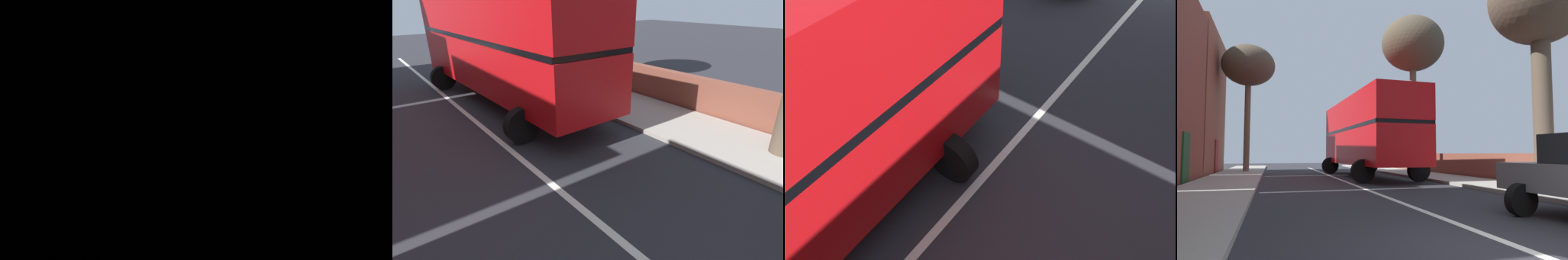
% 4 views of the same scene
% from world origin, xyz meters
% --- Properties ---
extents(ground_plane, '(84.00, 84.00, 0.00)m').
position_xyz_m(ground_plane, '(0.00, 0.00, 0.00)').
color(ground_plane, '#28282D').
extents(road_centre_line, '(0.16, 54.00, 0.01)m').
position_xyz_m(road_centre_line, '(0.00, 0.00, 0.00)').
color(road_centre_line, silver).
rests_on(road_centre_line, ground).
extents(double_decker_bus, '(3.77, 10.38, 4.06)m').
position_xyz_m(double_decker_bus, '(1.70, 13.89, 2.35)').
color(double_decker_bus, red).
rests_on(double_decker_bus, ground).
extents(street_tree_right_1, '(3.25, 3.25, 7.77)m').
position_xyz_m(street_tree_right_1, '(5.25, 5.51, 6.17)').
color(street_tree_right_1, brown).
rests_on(street_tree_right_1, sidewalk_right).
extents(street_tree_right_3, '(3.60, 3.60, 9.01)m').
position_xyz_m(street_tree_right_3, '(4.55, 14.34, 7.46)').
color(street_tree_right_3, brown).
rests_on(street_tree_right_3, sidewalk_right).
extents(street_tree_left_4, '(3.34, 3.34, 8.19)m').
position_xyz_m(street_tree_left_4, '(-4.68, 19.80, 6.88)').
color(street_tree_left_4, brown).
rests_on(street_tree_left_4, sidewalk_left).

